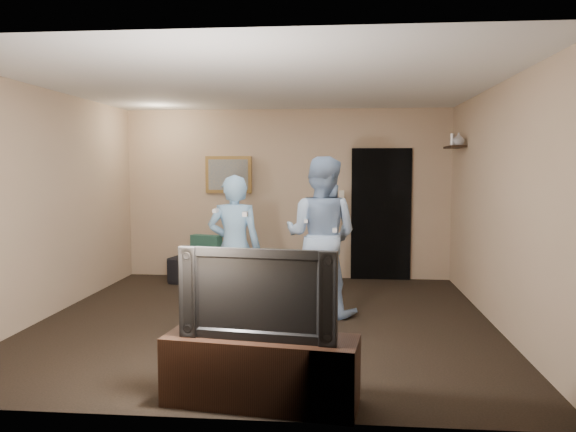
# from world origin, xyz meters

# --- Properties ---
(ground) EXTENTS (5.00, 5.00, 0.00)m
(ground) POSITION_xyz_m (0.00, 0.00, 0.00)
(ground) COLOR black
(ground) RESTS_ON ground
(ceiling) EXTENTS (5.00, 5.00, 0.04)m
(ceiling) POSITION_xyz_m (0.00, 0.00, 2.60)
(ceiling) COLOR silver
(ceiling) RESTS_ON wall_back
(wall_back) EXTENTS (5.00, 0.04, 2.60)m
(wall_back) POSITION_xyz_m (0.00, 2.50, 1.30)
(wall_back) COLOR tan
(wall_back) RESTS_ON ground
(wall_front) EXTENTS (5.00, 0.04, 2.60)m
(wall_front) POSITION_xyz_m (0.00, -2.50, 1.30)
(wall_front) COLOR tan
(wall_front) RESTS_ON ground
(wall_left) EXTENTS (0.04, 5.00, 2.60)m
(wall_left) POSITION_xyz_m (-2.50, 0.00, 1.30)
(wall_left) COLOR tan
(wall_left) RESTS_ON ground
(wall_right) EXTENTS (0.04, 5.00, 2.60)m
(wall_right) POSITION_xyz_m (2.50, 0.00, 1.30)
(wall_right) COLOR tan
(wall_right) RESTS_ON ground
(sofa) EXTENTS (2.00, 1.11, 0.55)m
(sofa) POSITION_xyz_m (-0.69, 1.95, 0.28)
(sofa) COLOR black
(sofa) RESTS_ON ground
(throw_pillow) EXTENTS (0.49, 0.30, 0.47)m
(throw_pillow) POSITION_xyz_m (-1.14, 1.95, 0.48)
(throw_pillow) COLOR #174539
(throw_pillow) RESTS_ON sofa
(painting_frame) EXTENTS (0.72, 0.05, 0.57)m
(painting_frame) POSITION_xyz_m (-0.90, 2.48, 1.60)
(painting_frame) COLOR olive
(painting_frame) RESTS_ON wall_back
(painting_canvas) EXTENTS (0.62, 0.01, 0.47)m
(painting_canvas) POSITION_xyz_m (-0.90, 2.45, 1.60)
(painting_canvas) COLOR slate
(painting_canvas) RESTS_ON painting_frame
(doorway) EXTENTS (0.90, 0.06, 2.00)m
(doorway) POSITION_xyz_m (1.45, 2.47, 1.00)
(doorway) COLOR black
(doorway) RESTS_ON ground
(light_switch) EXTENTS (0.08, 0.02, 0.12)m
(light_switch) POSITION_xyz_m (0.85, 2.48, 1.30)
(light_switch) COLOR silver
(light_switch) RESTS_ON wall_back
(wall_shelf) EXTENTS (0.20, 0.60, 0.03)m
(wall_shelf) POSITION_xyz_m (2.39, 1.80, 1.99)
(wall_shelf) COLOR black
(wall_shelf) RESTS_ON wall_right
(shelf_vase) EXTENTS (0.20, 0.20, 0.16)m
(shelf_vase) POSITION_xyz_m (2.39, 1.56, 2.09)
(shelf_vase) COLOR #A2A2A7
(shelf_vase) RESTS_ON wall_shelf
(shelf_figurine) EXTENTS (0.06, 0.06, 0.18)m
(shelf_figurine) POSITION_xyz_m (2.39, 1.98, 2.09)
(shelf_figurine) COLOR silver
(shelf_figurine) RESTS_ON wall_shelf
(tv_console) EXTENTS (1.44, 0.62, 0.50)m
(tv_console) POSITION_xyz_m (0.26, -2.23, 0.25)
(tv_console) COLOR black
(tv_console) RESTS_ON ground
(television) EXTENTS (1.14, 0.29, 0.65)m
(television) POSITION_xyz_m (0.26, -2.23, 0.82)
(television) COLOR black
(television) RESTS_ON tv_console
(wii_player_left) EXTENTS (0.62, 0.50, 1.63)m
(wii_player_left) POSITION_xyz_m (-0.35, 0.01, 0.81)
(wii_player_left) COLOR #76A6CD
(wii_player_left) RESTS_ON ground
(wii_player_right) EXTENTS (1.06, 0.94, 1.83)m
(wii_player_right) POSITION_xyz_m (0.61, 0.34, 0.92)
(wii_player_right) COLOR #98B7DD
(wii_player_right) RESTS_ON ground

